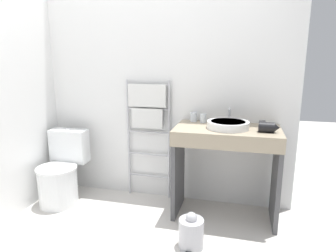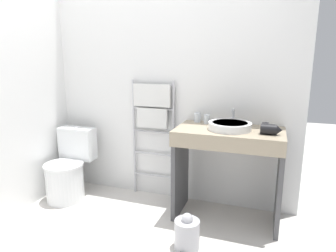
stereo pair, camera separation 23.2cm
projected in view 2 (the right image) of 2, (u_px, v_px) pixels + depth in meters
wall_back at (167, 81)px, 3.17m from camera, size 2.77×0.12×2.55m
wall_side at (20, 83)px, 2.99m from camera, size 0.12×1.81×2.55m
toilet at (69, 171)px, 3.29m from camera, size 0.41×0.56×0.76m
towel_radiator at (152, 114)px, 3.18m from camera, size 0.49×0.06×1.30m
vanity_counter at (228, 160)px, 2.77m from camera, size 0.96×0.55×0.89m
sink_basin at (230, 126)px, 2.69m from camera, size 0.39×0.39×0.07m
faucet at (233, 115)px, 2.86m from camera, size 0.02×0.10×0.15m
cup_near_wall at (197, 118)px, 3.01m from camera, size 0.07×0.07×0.09m
cup_near_edge at (207, 119)px, 2.95m from camera, size 0.06×0.06×0.09m
hair_dryer at (270, 129)px, 2.53m from camera, size 0.18×0.19×0.09m
trash_bin at (187, 233)px, 2.42m from camera, size 0.21×0.24×0.31m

